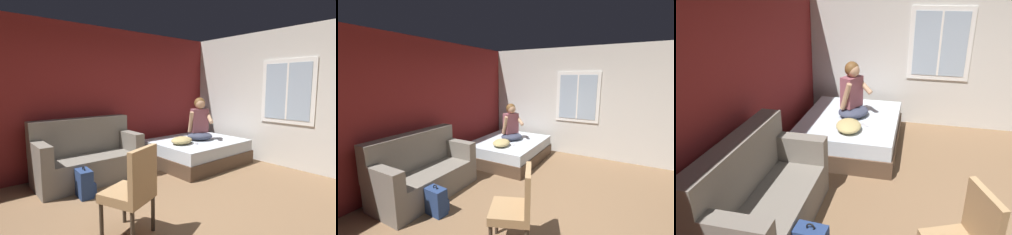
% 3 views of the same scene
% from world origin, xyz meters
% --- Properties ---
extents(ground_plane, '(40.00, 40.00, 0.00)m').
position_xyz_m(ground_plane, '(0.00, 0.00, 0.00)').
color(ground_plane, brown).
extents(wall_back_accent, '(11.19, 0.16, 2.70)m').
position_xyz_m(wall_back_accent, '(0.00, 2.77, 1.35)').
color(wall_back_accent, maroon).
rests_on(wall_back_accent, ground).
extents(wall_side_with_window, '(0.19, 6.79, 2.70)m').
position_xyz_m(wall_side_with_window, '(3.18, 0.01, 1.35)').
color(wall_side_with_window, silver).
rests_on(wall_side_with_window, ground).
extents(bed, '(1.84, 1.52, 0.48)m').
position_xyz_m(bed, '(1.96, 1.71, 0.24)').
color(bed, '#4C3828').
rests_on(bed, ground).
extents(couch, '(1.70, 0.82, 1.04)m').
position_xyz_m(couch, '(-0.19, 2.20, 0.39)').
color(couch, slate).
rests_on(couch, ground).
extents(side_chair, '(0.60, 0.60, 0.98)m').
position_xyz_m(side_chair, '(-0.51, 0.25, 0.53)').
color(side_chair, '#382D23').
rests_on(side_chair, ground).
extents(person_seated, '(0.67, 0.63, 0.88)m').
position_xyz_m(person_seated, '(2.03, 1.69, 0.84)').
color(person_seated, '#383D51').
rests_on(person_seated, bed).
extents(backpack, '(0.25, 0.31, 0.46)m').
position_xyz_m(backpack, '(-0.50, 1.56, 0.19)').
color(backpack, navy).
rests_on(backpack, ground).
extents(throw_pillow, '(0.55, 0.46, 0.14)m').
position_xyz_m(throw_pillow, '(1.47, 1.63, 0.55)').
color(throw_pillow, tan).
rests_on(throw_pillow, bed).
extents(cell_phone, '(0.15, 0.15, 0.01)m').
position_xyz_m(cell_phone, '(1.68, 1.44, 0.48)').
color(cell_phone, '#B7B7BC').
rests_on(cell_phone, bed).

